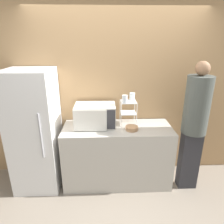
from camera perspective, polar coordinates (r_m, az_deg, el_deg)
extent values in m
plane|color=gray|center=(3.09, 1.77, -22.15)|extent=(12.00, 12.00, 0.00)
cube|color=tan|center=(3.05, 1.21, 5.30)|extent=(8.00, 0.06, 2.60)
cube|color=#B7B2A8|center=(3.06, 1.47, -12.03)|extent=(1.56, 0.62, 0.89)
cube|color=silver|center=(2.87, -4.80, -0.90)|extent=(0.57, 0.36, 0.32)
cube|color=#B7B2A8|center=(2.71, -6.28, -2.24)|extent=(0.41, 0.01, 0.27)
cube|color=#333338|center=(2.69, -0.24, -2.23)|extent=(0.11, 0.01, 0.28)
cube|color=silver|center=(2.68, -6.34, -2.47)|extent=(0.44, 0.05, 0.30)
cylinder|color=white|center=(2.81, 2.63, -0.97)|extent=(0.01, 0.01, 0.35)
cylinder|color=white|center=(2.83, 7.07, -0.90)|extent=(0.01, 0.01, 0.35)
cylinder|color=white|center=(3.00, 2.31, 0.46)|extent=(0.01, 0.01, 0.35)
cylinder|color=white|center=(3.03, 6.45, 0.51)|extent=(0.01, 0.01, 0.35)
cube|color=white|center=(2.92, 4.62, -0.20)|extent=(0.22, 0.21, 0.01)
cube|color=white|center=(2.86, 4.71, 2.97)|extent=(0.22, 0.21, 0.01)
cylinder|color=silver|center=(2.78, 3.66, 3.76)|extent=(0.08, 0.08, 0.11)
cylinder|color=silver|center=(2.91, 5.75, 4.46)|extent=(0.08, 0.08, 0.11)
cylinder|color=#AD7F56|center=(2.78, 5.64, -5.06)|extent=(0.10, 0.10, 0.01)
cylinder|color=#AD7F56|center=(2.77, 5.66, -4.63)|extent=(0.17, 0.17, 0.05)
cube|color=#2D2D33|center=(3.15, 21.08, -12.64)|extent=(0.26, 0.16, 0.88)
cylinder|color=#474C47|center=(2.82, 23.12, 1.75)|extent=(0.33, 0.33, 0.77)
sphere|color=#936B4C|center=(2.72, 24.48, 11.28)|extent=(0.18, 0.18, 0.18)
cube|color=white|center=(3.02, -21.04, -5.12)|extent=(0.62, 0.64, 1.72)
cylinder|color=#99999E|center=(2.64, -19.66, -6.51)|extent=(0.02, 0.02, 0.60)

